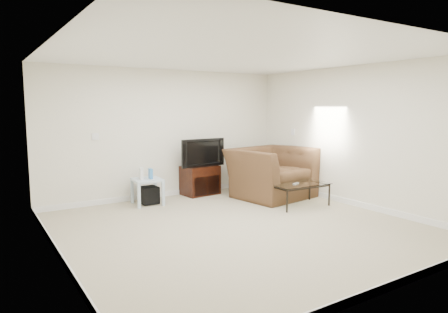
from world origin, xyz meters
TOP-DOWN VIEW (x-y plane):
  - floor at (0.00, 0.00)m, footprint 5.00×5.00m
  - ceiling at (0.00, 0.00)m, footprint 5.00×5.00m
  - wall_back at (0.00, 2.50)m, footprint 5.00×0.02m
  - wall_left at (-2.50, 0.00)m, footprint 0.02×5.00m
  - wall_right at (2.50, 0.00)m, footprint 0.02×5.00m
  - plate_back at (-1.40, 2.49)m, footprint 0.12×0.02m
  - plate_right_switch at (2.49, 1.60)m, footprint 0.02×0.09m
  - plate_right_outlet at (2.49, 1.30)m, footprint 0.02×0.08m
  - tv_stand at (0.61, 2.28)m, footprint 0.75×0.56m
  - dvd_player at (0.61, 2.24)m, footprint 0.45×0.34m
  - television at (0.61, 2.25)m, footprint 0.91×0.22m
  - side_table at (-0.62, 2.05)m, footprint 0.53×0.53m
  - subwoofer at (-0.59, 2.07)m, footprint 0.32×0.32m
  - game_console at (-0.74, 2.04)m, footprint 0.07×0.16m
  - game_case at (-0.56, 2.03)m, footprint 0.07×0.14m
  - recliner at (1.70, 1.34)m, footprint 1.62×1.18m
  - coffee_table at (1.65, 0.48)m, footprint 1.07×0.63m
  - remote at (1.57, 0.48)m, footprint 0.17×0.10m

SIDE VIEW (x-z plane):
  - floor at x=0.00m, z-range 0.00..0.00m
  - subwoofer at x=-0.59m, z-range 0.01..0.32m
  - coffee_table at x=1.65m, z-range 0.00..0.41m
  - side_table at x=-0.62m, z-range 0.00..0.48m
  - tv_stand at x=0.61m, z-range 0.00..0.59m
  - plate_right_outlet at x=2.49m, z-range 0.24..0.36m
  - remote at x=1.57m, z-range 0.41..0.43m
  - dvd_player at x=0.61m, z-range 0.46..0.52m
  - game_case at x=-0.56m, z-range 0.48..0.66m
  - game_console at x=-0.74m, z-range 0.48..0.69m
  - recliner at x=1.70m, z-range 0.00..1.30m
  - television at x=0.61m, z-range 0.59..1.15m
  - wall_back at x=0.00m, z-range 0.00..2.50m
  - wall_left at x=-2.50m, z-range 0.00..2.50m
  - wall_right at x=2.50m, z-range 0.00..2.50m
  - plate_back at x=-1.40m, z-range 1.19..1.31m
  - plate_right_switch at x=2.49m, z-range 1.19..1.31m
  - ceiling at x=0.00m, z-range 2.50..2.50m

